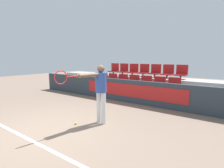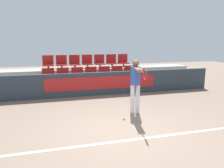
# 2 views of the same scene
# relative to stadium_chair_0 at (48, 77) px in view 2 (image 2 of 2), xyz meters

# --- Properties ---
(ground_plane) EXTENTS (30.00, 30.00, 0.00)m
(ground_plane) POSITION_rel_stadium_chair_0_xyz_m (1.79, -4.45, -0.73)
(ground_plane) COLOR #7A6656
(court_baseline) EXTENTS (6.15, 0.08, 0.01)m
(court_baseline) POSITION_rel_stadium_chair_0_xyz_m (1.79, -4.95, -0.73)
(court_baseline) COLOR white
(court_baseline) RESTS_ON ground
(barrier_wall) EXTENTS (10.33, 0.14, 0.94)m
(barrier_wall) POSITION_rel_stadium_chair_0_xyz_m (1.79, -0.73, -0.26)
(barrier_wall) COLOR #2D3842
(barrier_wall) RESTS_ON ground
(bleacher_tier_front) EXTENTS (9.93, 1.03, 0.46)m
(bleacher_tier_front) POSITION_rel_stadium_chair_0_xyz_m (1.79, -0.13, -0.50)
(bleacher_tier_front) COLOR #9E9E99
(bleacher_tier_front) RESTS_ON ground
(bleacher_tier_middle) EXTENTS (9.93, 1.03, 0.92)m
(bleacher_tier_middle) POSITION_rel_stadium_chair_0_xyz_m (1.79, 0.90, -0.27)
(bleacher_tier_middle) COLOR #9E9E99
(bleacher_tier_middle) RESTS_ON ground
(stadium_chair_0) EXTENTS (0.49, 0.40, 0.61)m
(stadium_chair_0) POSITION_rel_stadium_chair_0_xyz_m (0.00, 0.00, 0.00)
(stadium_chair_0) COLOR #333333
(stadium_chair_0) RESTS_ON bleacher_tier_front
(stadium_chair_1) EXTENTS (0.49, 0.40, 0.61)m
(stadium_chair_1) POSITION_rel_stadium_chair_0_xyz_m (0.60, 0.00, 0.00)
(stadium_chair_1) COLOR #333333
(stadium_chair_1) RESTS_ON bleacher_tier_front
(stadium_chair_2) EXTENTS (0.49, 0.40, 0.61)m
(stadium_chair_2) POSITION_rel_stadium_chair_0_xyz_m (1.19, 0.00, 0.00)
(stadium_chair_2) COLOR #333333
(stadium_chair_2) RESTS_ON bleacher_tier_front
(stadium_chair_3) EXTENTS (0.49, 0.40, 0.61)m
(stadium_chair_3) POSITION_rel_stadium_chair_0_xyz_m (1.79, 0.00, 0.00)
(stadium_chair_3) COLOR #333333
(stadium_chair_3) RESTS_ON bleacher_tier_front
(stadium_chair_4) EXTENTS (0.49, 0.40, 0.61)m
(stadium_chair_4) POSITION_rel_stadium_chair_0_xyz_m (2.38, 0.00, 0.00)
(stadium_chair_4) COLOR #333333
(stadium_chair_4) RESTS_ON bleacher_tier_front
(stadium_chair_5) EXTENTS (0.49, 0.40, 0.61)m
(stadium_chair_5) POSITION_rel_stadium_chair_0_xyz_m (2.98, 0.00, 0.00)
(stadium_chair_5) COLOR #333333
(stadium_chair_5) RESTS_ON bleacher_tier_front
(stadium_chair_6) EXTENTS (0.49, 0.40, 0.61)m
(stadium_chair_6) POSITION_rel_stadium_chair_0_xyz_m (3.57, 0.00, 0.00)
(stadium_chair_6) COLOR #333333
(stadium_chair_6) RESTS_ON bleacher_tier_front
(stadium_chair_7) EXTENTS (0.49, 0.40, 0.61)m
(stadium_chair_7) POSITION_rel_stadium_chair_0_xyz_m (0.00, 1.03, 0.46)
(stadium_chair_7) COLOR #333333
(stadium_chair_7) RESTS_ON bleacher_tier_middle
(stadium_chair_8) EXTENTS (0.49, 0.40, 0.61)m
(stadium_chair_8) POSITION_rel_stadium_chair_0_xyz_m (0.60, 1.03, 0.46)
(stadium_chair_8) COLOR #333333
(stadium_chair_8) RESTS_ON bleacher_tier_middle
(stadium_chair_9) EXTENTS (0.49, 0.40, 0.61)m
(stadium_chair_9) POSITION_rel_stadium_chair_0_xyz_m (1.19, 1.03, 0.46)
(stadium_chair_9) COLOR #333333
(stadium_chair_9) RESTS_ON bleacher_tier_middle
(stadium_chair_10) EXTENTS (0.49, 0.40, 0.61)m
(stadium_chair_10) POSITION_rel_stadium_chair_0_xyz_m (1.79, 1.03, 0.46)
(stadium_chair_10) COLOR #333333
(stadium_chair_10) RESTS_ON bleacher_tier_middle
(stadium_chair_11) EXTENTS (0.49, 0.40, 0.61)m
(stadium_chair_11) POSITION_rel_stadium_chair_0_xyz_m (2.38, 1.03, 0.46)
(stadium_chair_11) COLOR #333333
(stadium_chair_11) RESTS_ON bleacher_tier_middle
(stadium_chair_12) EXTENTS (0.49, 0.40, 0.61)m
(stadium_chair_12) POSITION_rel_stadium_chair_0_xyz_m (2.98, 1.03, 0.46)
(stadium_chair_12) COLOR #333333
(stadium_chair_12) RESTS_ON bleacher_tier_middle
(stadium_chair_13) EXTENTS (0.49, 0.40, 0.61)m
(stadium_chair_13) POSITION_rel_stadium_chair_0_xyz_m (3.57, 1.03, 0.46)
(stadium_chair_13) COLOR #333333
(stadium_chair_13) RESTS_ON bleacher_tier_middle
(tennis_player) EXTENTS (0.41, 1.47, 1.63)m
(tennis_player) POSITION_rel_stadium_chair_0_xyz_m (2.54, -3.28, 0.27)
(tennis_player) COLOR silver
(tennis_player) RESTS_ON ground
(tennis_ball) EXTENTS (0.07, 0.07, 0.07)m
(tennis_ball) POSITION_rel_stadium_chair_0_xyz_m (2.05, -3.70, -0.70)
(tennis_ball) COLOR #CCDB33
(tennis_ball) RESTS_ON ground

